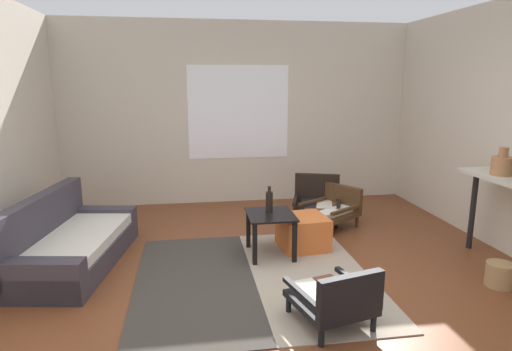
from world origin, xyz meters
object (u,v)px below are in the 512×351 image
object	(u,v)px
couch	(69,244)
clay_vase	(502,165)
coffee_table	(271,223)
armchair_striped_foreground	(335,298)
glass_bottle	(269,201)
ottoman_orange	(303,232)
armchair_by_window	(316,200)
wicker_basket	(500,275)
armchair_corner	(333,208)

from	to	relation	value
couch	clay_vase	world-z (taller)	clay_vase
coffee_table	armchair_striped_foreground	size ratio (longest dim) A/B	0.81
coffee_table	glass_bottle	bearing A→B (deg)	95.49
couch	ottoman_orange	world-z (taller)	couch
couch	armchair_by_window	distance (m)	3.07
ottoman_orange	wicker_basket	size ratio (longest dim) A/B	2.05
ottoman_orange	coffee_table	bearing A→B (deg)	-160.13
ottoman_orange	wicker_basket	world-z (taller)	ottoman_orange
armchair_by_window	glass_bottle	xyz separation A→B (m)	(-0.84, -1.04, 0.31)
armchair_corner	wicker_basket	xyz separation A→B (m)	(0.94, -1.86, -0.13)
wicker_basket	clay_vase	bearing A→B (deg)	59.07
armchair_by_window	couch	bearing A→B (deg)	-160.54
armchair_corner	glass_bottle	bearing A→B (deg)	-141.87
armchair_by_window	coffee_table	bearing A→B (deg)	-127.33
coffee_table	armchair_by_window	distance (m)	1.38
wicker_basket	glass_bottle	bearing A→B (deg)	150.63
armchair_by_window	armchair_striped_foreground	world-z (taller)	armchair_by_window
couch	ottoman_orange	size ratio (longest dim) A/B	3.67
ottoman_orange	armchair_by_window	bearing A→B (deg)	65.20
armchair_corner	clay_vase	xyz separation A→B (m)	(1.26, -1.33, 0.78)
coffee_table	glass_bottle	xyz separation A→B (m)	(-0.01, 0.05, 0.22)
armchair_corner	wicker_basket	world-z (taller)	armchair_corner
ottoman_orange	glass_bottle	size ratio (longest dim) A/B	1.74
ottoman_orange	wicker_basket	xyz separation A→B (m)	(1.53, -1.17, -0.08)
armchair_by_window	glass_bottle	distance (m)	1.37
couch	armchair_striped_foreground	distance (m)	2.73
clay_vase	glass_bottle	world-z (taller)	clay_vase
armchair_by_window	wicker_basket	bearing A→B (deg)	-62.84
coffee_table	armchair_corner	bearing A→B (deg)	40.19
ottoman_orange	glass_bottle	xyz separation A→B (m)	(-0.40, -0.09, 0.40)
armchair_striped_foreground	glass_bottle	distance (m)	1.55
armchair_by_window	clay_vase	bearing A→B (deg)	-48.58
coffee_table	armchair_corner	size ratio (longest dim) A/B	0.69
coffee_table	wicker_basket	world-z (taller)	coffee_table
armchair_striped_foreground	wicker_basket	xyz separation A→B (m)	(1.70, 0.41, -0.13)
armchair_corner	wicker_basket	distance (m)	2.09
ottoman_orange	glass_bottle	world-z (taller)	glass_bottle
armchair_by_window	armchair_corner	distance (m)	0.31
armchair_by_window	ottoman_orange	distance (m)	1.05
clay_vase	armchair_by_window	bearing A→B (deg)	131.42
armchair_striped_foreground	coffee_table	bearing A→B (deg)	98.77
ottoman_orange	glass_bottle	bearing A→B (deg)	-167.57
couch	wicker_basket	size ratio (longest dim) A/B	7.51
coffee_table	wicker_basket	xyz separation A→B (m)	(1.92, -1.03, -0.25)
glass_bottle	armchair_corner	bearing A→B (deg)	38.13
clay_vase	glass_bottle	xyz separation A→B (m)	(-2.25, 0.56, -0.44)
armchair_corner	armchair_striped_foreground	bearing A→B (deg)	-108.50
couch	armchair_by_window	xyz separation A→B (m)	(2.89, 1.02, 0.05)
coffee_table	armchair_striped_foreground	bearing A→B (deg)	-81.23
armchair_by_window	armchair_striped_foreground	xyz separation A→B (m)	(-0.61, -2.53, -0.04)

